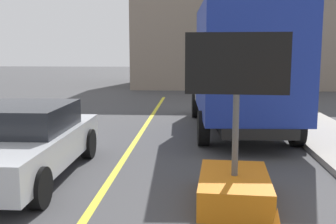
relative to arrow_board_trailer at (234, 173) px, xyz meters
The scene contains 5 objects.
arrow_board_trailer is the anchor object (origin of this frame).
box_truck 6.02m from the arrow_board_trailer, 83.27° to the left, with size 2.86×7.06×3.59m.
pickup_car 4.11m from the arrow_board_trailer, 164.51° to the left, with size 2.09×4.56×1.38m.
highway_guide_sign 14.95m from the arrow_board_trailer, 81.31° to the left, with size 2.79×0.20×5.00m.
far_building_block 23.06m from the arrow_board_trailer, 82.63° to the left, with size 14.84×9.11×9.50m, color gray.
Camera 1 is at (1.58, 3.09, 2.45)m, focal length 44.26 mm.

